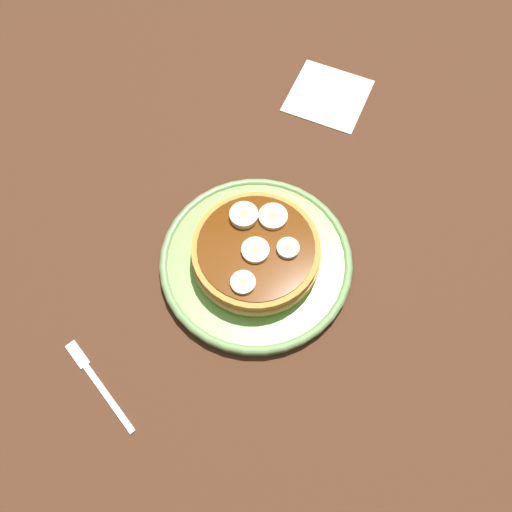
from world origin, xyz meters
TOP-DOWN VIEW (x-y plane):
  - ground_plane at (0.00, 0.00)cm, footprint 140.00×140.00cm
  - plate at (0.00, 0.00)cm, footprint 23.85×23.85cm
  - pancake_stack at (-0.03, -0.01)cm, footprint 15.77×15.87cm
  - banana_slice_0 at (-0.66, -0.25)cm, footprint 3.27×3.27cm
  - banana_slice_1 at (4.04, -1.60)cm, footprint 3.49×3.49cm
  - banana_slice_2 at (3.74, 1.86)cm, footprint 3.44×3.44cm
  - banana_slice_3 at (0.13, -3.73)cm, footprint 2.66×2.66cm
  - banana_slice_4 at (-4.81, 0.94)cm, footprint 2.86×2.86cm
  - napkin at (28.57, -7.67)cm, footprint 13.79×13.79cm
  - fork at (-16.37, 16.43)cm, footprint 9.64×10.12cm

SIDE VIEW (x-z plane):
  - ground_plane at x=0.00cm, z-range -3.00..0.00cm
  - napkin at x=28.57cm, z-range 0.00..0.30cm
  - fork at x=-16.37cm, z-range 0.00..0.50cm
  - plate at x=0.00cm, z-range 0.07..1.92cm
  - pancake_stack at x=-0.03cm, z-range 1.56..5.17cm
  - banana_slice_4 at x=-4.81cm, z-range 4.95..5.72cm
  - banana_slice_1 at x=4.04cm, z-range 4.95..5.75cm
  - banana_slice_0 at x=-0.66cm, z-range 4.95..5.76cm
  - banana_slice_3 at x=0.13cm, z-range 4.95..5.77cm
  - banana_slice_2 at x=3.74cm, z-range 4.95..6.03cm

